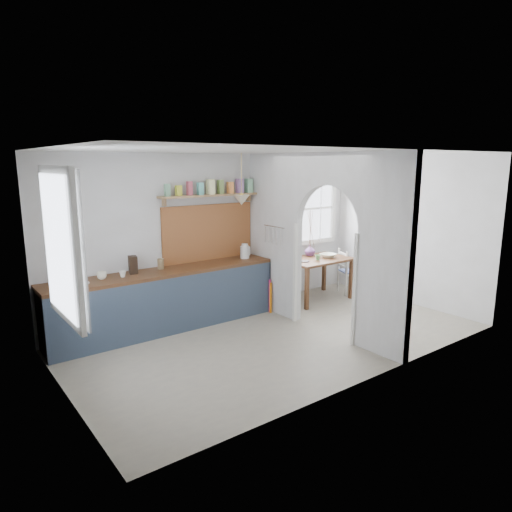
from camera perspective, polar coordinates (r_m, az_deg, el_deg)
floor at (r=6.64m, az=3.02°, el=-10.13°), size 5.80×3.20×0.01m
ceiling at (r=6.17m, az=3.28°, el=12.93°), size 5.80×3.20×0.01m
walls at (r=6.27m, az=3.14°, el=0.97°), size 5.81×3.21×2.60m
partition at (r=6.75m, az=7.40°, el=2.96°), size 0.12×3.20×2.60m
kitchen_window at (r=4.91m, az=-23.41°, el=1.21°), size 0.10×1.16×1.50m
nook_window at (r=8.57m, az=5.69°, el=5.81°), size 1.76×0.10×1.30m
counter at (r=6.97m, az=-11.27°, el=-5.30°), size 3.50×0.60×0.90m
sink at (r=6.40m, az=-21.86°, el=-3.40°), size 0.40×0.40×0.02m
backsplash at (r=7.41m, az=-5.94°, el=2.96°), size 1.65×0.03×0.90m
shelf at (r=7.27m, az=-5.70°, el=8.02°), size 1.75×0.20×0.21m
pendant_lamp at (r=7.19m, az=-1.83°, el=7.00°), size 0.26×0.26×0.16m
utensil_rail at (r=7.32m, az=2.28°, el=3.69°), size 0.02×0.50×0.02m
dining_table at (r=8.37m, az=7.52°, el=-2.86°), size 1.22×0.82×0.76m
chair_left at (r=7.79m, az=3.13°, el=-3.66°), size 0.49×0.49×0.81m
chair_right at (r=8.87m, az=11.76°, el=-1.88°), size 0.51×0.51×0.85m
kettle at (r=7.54m, az=-1.41°, el=0.64°), size 0.22×0.18×0.24m
mug_a at (r=6.57m, az=-16.33°, el=-2.17°), size 0.11×0.11×0.09m
mug_b at (r=6.53m, az=-18.72°, el=-2.33°), size 0.14×0.14×0.10m
knife_block at (r=6.73m, az=-15.13°, el=-1.07°), size 0.15×0.18×0.25m
jar at (r=6.93m, az=-11.83°, el=-0.97°), size 0.12×0.12×0.16m
towel_magenta at (r=7.60m, az=1.74°, el=-5.09°), size 0.02×0.03×0.57m
towel_orange at (r=7.59m, az=1.84°, el=-5.31°), size 0.02×0.03×0.53m
bowl at (r=8.41m, az=9.02°, el=0.06°), size 0.30×0.30×0.07m
table_cup at (r=8.14m, az=7.74°, el=-0.19°), size 0.13×0.13×0.09m
plate at (r=8.00m, az=6.05°, el=-0.65°), size 0.23×0.23×0.01m
vase at (r=8.50m, az=6.76°, el=0.71°), size 0.24×0.24×0.20m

